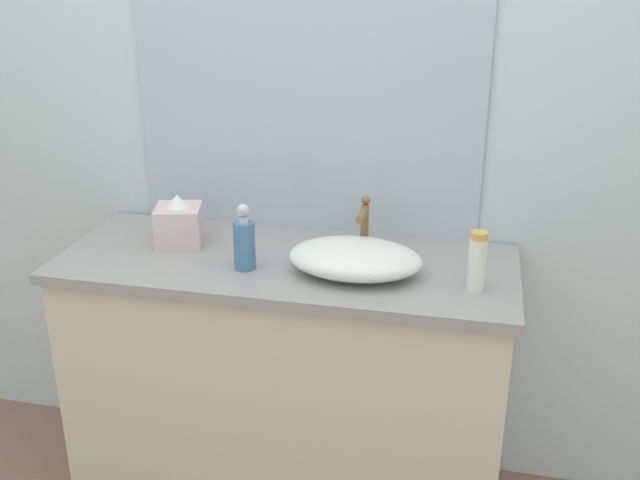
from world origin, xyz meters
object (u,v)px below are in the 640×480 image
object	(u,v)px
lotion_bottle	(477,262)
tissue_box	(179,223)
soap_dispenser	(244,242)
sink_basin	(355,258)

from	to	relation	value
lotion_bottle	tissue_box	xyz separation A→B (m)	(-0.92, 0.14, -0.01)
soap_dispenser	tissue_box	xyz separation A→B (m)	(-0.26, 0.14, -0.01)
soap_dispenser	sink_basin	bearing A→B (deg)	5.59
sink_basin	lotion_bottle	bearing A→B (deg)	-5.25
tissue_box	lotion_bottle	bearing A→B (deg)	-8.50
soap_dispenser	lotion_bottle	size ratio (longest dim) A/B	1.17
soap_dispenser	tissue_box	distance (m)	0.29
soap_dispenser	tissue_box	size ratio (longest dim) A/B	1.17
sink_basin	soap_dispenser	bearing A→B (deg)	-174.41
sink_basin	tissue_box	size ratio (longest dim) A/B	2.28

